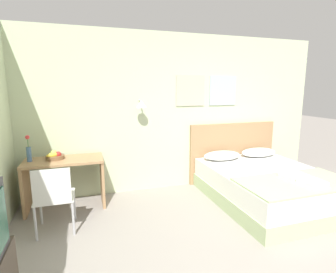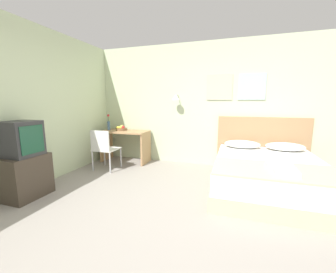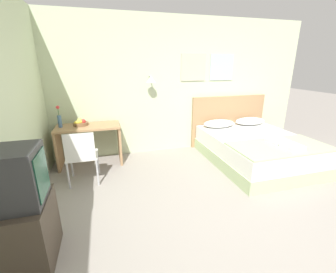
{
  "view_description": "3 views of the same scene",
  "coord_description": "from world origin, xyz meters",
  "px_view_note": "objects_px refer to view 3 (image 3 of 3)",
  "views": [
    {
      "loc": [
        -1.42,
        -1.67,
        1.75
      ],
      "look_at": [
        -0.35,
        1.66,
        1.1
      ],
      "focal_mm": 28.0,
      "sensor_mm": 36.0,
      "label": 1
    },
    {
      "loc": [
        0.68,
        -1.94,
        1.4
      ],
      "look_at": [
        -0.38,
        1.34,
        0.82
      ],
      "focal_mm": 22.0,
      "sensor_mm": 36.0,
      "label": 2
    },
    {
      "loc": [
        -1.42,
        -1.79,
        1.79
      ],
      "look_at": [
        -0.49,
        1.49,
        0.66
      ],
      "focal_mm": 24.0,
      "sensor_mm": 36.0,
      "label": 3
    }
  ],
  "objects_px": {
    "desk_chair": "(81,154)",
    "fruit_bowl": "(81,123)",
    "pillow_right": "(250,121)",
    "folded_towel_near_foot": "(278,141)",
    "bed": "(255,149)",
    "headboard": "(228,121)",
    "television": "(15,177)",
    "throw_blanket": "(281,147)",
    "folded_towel_mid_bed": "(292,147)",
    "desk": "(89,138)",
    "flower_vase": "(59,119)",
    "tv_stand": "(28,233)",
    "pillow_left": "(219,124)"
  },
  "relations": [
    {
      "from": "headboard",
      "to": "throw_blanket",
      "type": "distance_m",
      "value": 1.62
    },
    {
      "from": "bed",
      "to": "throw_blanket",
      "type": "bearing_deg",
      "value": -90.0
    },
    {
      "from": "bed",
      "to": "throw_blanket",
      "type": "height_order",
      "value": "throw_blanket"
    },
    {
      "from": "pillow_right",
      "to": "flower_vase",
      "type": "distance_m",
      "value": 3.8
    },
    {
      "from": "pillow_left",
      "to": "folded_towel_near_foot",
      "type": "bearing_deg",
      "value": -70.11
    },
    {
      "from": "bed",
      "to": "throw_blanket",
      "type": "relative_size",
      "value": 1.29
    },
    {
      "from": "bed",
      "to": "folded_towel_near_foot",
      "type": "relative_size",
      "value": 6.48
    },
    {
      "from": "pillow_right",
      "to": "desk_chair",
      "type": "distance_m",
      "value": 3.5
    },
    {
      "from": "desk_chair",
      "to": "desk",
      "type": "bearing_deg",
      "value": 83.68
    },
    {
      "from": "pillow_right",
      "to": "folded_towel_near_foot",
      "type": "bearing_deg",
      "value": -104.71
    },
    {
      "from": "throw_blanket",
      "to": "tv_stand",
      "type": "bearing_deg",
      "value": -167.22
    },
    {
      "from": "fruit_bowl",
      "to": "tv_stand",
      "type": "relative_size",
      "value": 0.41
    },
    {
      "from": "desk_chair",
      "to": "fruit_bowl",
      "type": "xyz_separation_m",
      "value": [
        -0.04,
        0.78,
        0.28
      ]
    },
    {
      "from": "fruit_bowl",
      "to": "flower_vase",
      "type": "bearing_deg",
      "value": -174.59
    },
    {
      "from": "desk",
      "to": "fruit_bowl",
      "type": "height_order",
      "value": "fruit_bowl"
    },
    {
      "from": "desk_chair",
      "to": "fruit_bowl",
      "type": "bearing_deg",
      "value": 92.82
    },
    {
      "from": "fruit_bowl",
      "to": "flower_vase",
      "type": "relative_size",
      "value": 0.69
    },
    {
      "from": "pillow_left",
      "to": "folded_towel_mid_bed",
      "type": "xyz_separation_m",
      "value": [
        0.46,
        -1.49,
        -0.02
      ]
    },
    {
      "from": "flower_vase",
      "to": "television",
      "type": "height_order",
      "value": "television"
    },
    {
      "from": "folded_towel_mid_bed",
      "to": "tv_stand",
      "type": "height_order",
      "value": "tv_stand"
    },
    {
      "from": "bed",
      "to": "desk_chair",
      "type": "relative_size",
      "value": 2.38
    },
    {
      "from": "pillow_right",
      "to": "desk_chair",
      "type": "height_order",
      "value": "desk_chair"
    },
    {
      "from": "headboard",
      "to": "television",
      "type": "xyz_separation_m",
      "value": [
        -3.42,
        -2.4,
        0.33
      ]
    },
    {
      "from": "headboard",
      "to": "fruit_bowl",
      "type": "distance_m",
      "value": 3.1
    },
    {
      "from": "throw_blanket",
      "to": "folded_towel_mid_bed",
      "type": "distance_m",
      "value": 0.17
    },
    {
      "from": "folded_towel_near_foot",
      "to": "desk",
      "type": "bearing_deg",
      "value": 158.53
    },
    {
      "from": "pillow_left",
      "to": "desk_chair",
      "type": "xyz_separation_m",
      "value": [
        -2.67,
        -0.75,
        -0.08
      ]
    },
    {
      "from": "desk",
      "to": "flower_vase",
      "type": "distance_m",
      "value": 0.58
    },
    {
      "from": "bed",
      "to": "folded_towel_mid_bed",
      "type": "xyz_separation_m",
      "value": [
        0.09,
        -0.73,
        0.31
      ]
    },
    {
      "from": "bed",
      "to": "pillow_left",
      "type": "height_order",
      "value": "pillow_left"
    },
    {
      "from": "pillow_left",
      "to": "headboard",
      "type": "bearing_deg",
      "value": 36.09
    },
    {
      "from": "headboard",
      "to": "pillow_left",
      "type": "xyz_separation_m",
      "value": [
        -0.38,
        -0.27,
        0.03
      ]
    },
    {
      "from": "bed",
      "to": "pillow_right",
      "type": "xyz_separation_m",
      "value": [
        0.38,
        0.76,
        0.33
      ]
    },
    {
      "from": "fruit_bowl",
      "to": "throw_blanket",
      "type": "bearing_deg",
      "value": -24.15
    },
    {
      "from": "folded_towel_near_foot",
      "to": "desk_chair",
      "type": "height_order",
      "value": "desk_chair"
    },
    {
      "from": "pillow_right",
      "to": "fruit_bowl",
      "type": "xyz_separation_m",
      "value": [
        -3.46,
        0.03,
        0.2
      ]
    },
    {
      "from": "flower_vase",
      "to": "tv_stand",
      "type": "bearing_deg",
      "value": -90.39
    },
    {
      "from": "tv_stand",
      "to": "desk",
      "type": "bearing_deg",
      "value": 77.69
    },
    {
      "from": "pillow_right",
      "to": "throw_blanket",
      "type": "bearing_deg",
      "value": -105.62
    },
    {
      "from": "throw_blanket",
      "to": "desk_chair",
      "type": "distance_m",
      "value": 3.1
    },
    {
      "from": "folded_towel_near_foot",
      "to": "tv_stand",
      "type": "distance_m",
      "value": 3.61
    },
    {
      "from": "pillow_right",
      "to": "folded_towel_mid_bed",
      "type": "height_order",
      "value": "pillow_right"
    },
    {
      "from": "bed",
      "to": "desk",
      "type": "xyz_separation_m",
      "value": [
        -2.96,
        0.75,
        0.26
      ]
    },
    {
      "from": "pillow_right",
      "to": "television",
      "type": "distance_m",
      "value": 4.36
    },
    {
      "from": "folded_towel_mid_bed",
      "to": "desk",
      "type": "distance_m",
      "value": 3.39
    },
    {
      "from": "pillow_right",
      "to": "folded_towel_near_foot",
      "type": "distance_m",
      "value": 1.25
    },
    {
      "from": "pillow_left",
      "to": "tv_stand",
      "type": "xyz_separation_m",
      "value": [
        -3.05,
        -2.13,
        -0.26
      ]
    },
    {
      "from": "folded_towel_mid_bed",
      "to": "television",
      "type": "height_order",
      "value": "television"
    },
    {
      "from": "pillow_left",
      "to": "pillow_right",
      "type": "relative_size",
      "value": 1.0
    },
    {
      "from": "fruit_bowl",
      "to": "television",
      "type": "xyz_separation_m",
      "value": [
        -0.34,
        -2.16,
        0.1
      ]
    }
  ]
}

